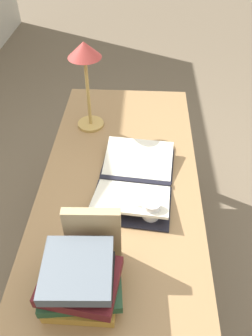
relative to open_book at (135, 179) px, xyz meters
name	(u,v)px	position (x,y,z in m)	size (l,w,h in m)	color
ground_plane	(122,260)	(0.03, 0.07, -0.77)	(12.00, 12.00, 0.00)	#70604C
reading_desk	(120,190)	(0.03, 0.07, -0.11)	(1.59, 0.74, 0.75)	#937047
open_book	(135,179)	(0.00, 0.00, 0.00)	(0.55, 0.39, 0.07)	black
book_stack_tall	(80,282)	(-0.55, 0.16, 0.08)	(0.24, 0.29, 0.20)	#BC8933
book_standing_upright	(93,235)	(-0.39, 0.14, 0.11)	(0.04, 0.20, 0.27)	tan
reading_lamp	(85,63)	(0.44, 0.27, 0.35)	(0.17, 0.17, 0.48)	tan
coffee_mug	(151,210)	(-0.20, -0.07, 0.03)	(0.07, 0.10, 0.10)	white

